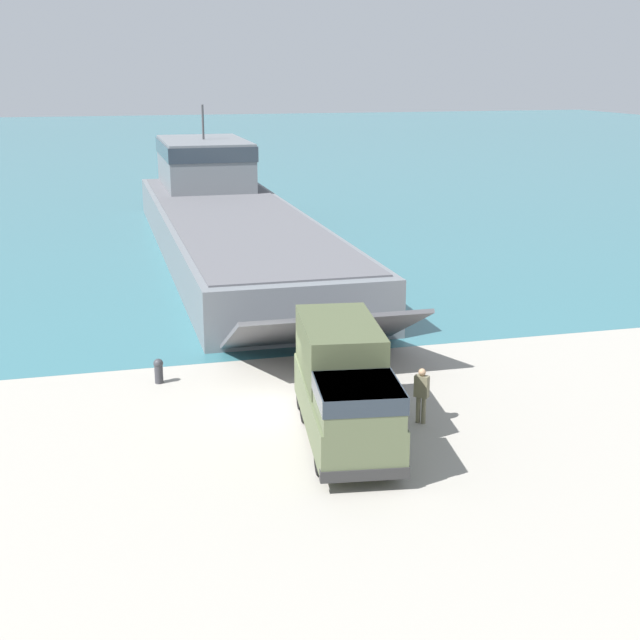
{
  "coord_description": "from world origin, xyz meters",
  "views": [
    {
      "loc": [
        -5.91,
        -26.84,
        10.79
      ],
      "look_at": [
        1.78,
        2.21,
        2.22
      ],
      "focal_mm": 50.0,
      "sensor_mm": 36.0,
      "label": 1
    }
  ],
  "objects_px": {
    "landing_craft": "(225,213)",
    "military_truck": "(345,386)",
    "soldier_on_ramp": "(422,391)",
    "mooring_bollard": "(159,370)"
  },
  "relations": [
    {
      "from": "landing_craft",
      "to": "mooring_bollard",
      "type": "relative_size",
      "value": 46.19
    },
    {
      "from": "military_truck",
      "to": "soldier_on_ramp",
      "type": "xyz_separation_m",
      "value": [
        2.67,
        0.59,
        -0.64
      ]
    },
    {
      "from": "military_truck",
      "to": "mooring_bollard",
      "type": "xyz_separation_m",
      "value": [
        -4.96,
        6.41,
        -1.2
      ]
    },
    {
      "from": "landing_craft",
      "to": "mooring_bollard",
      "type": "xyz_separation_m",
      "value": [
        -6.27,
        -24.29,
        -1.57
      ]
    },
    {
      "from": "soldier_on_ramp",
      "to": "military_truck",
      "type": "bearing_deg",
      "value": -35.52
    },
    {
      "from": "soldier_on_ramp",
      "to": "mooring_bollard",
      "type": "bearing_deg",
      "value": -85.27
    },
    {
      "from": "landing_craft",
      "to": "military_truck",
      "type": "height_order",
      "value": "landing_craft"
    },
    {
      "from": "military_truck",
      "to": "mooring_bollard",
      "type": "relative_size",
      "value": 8.14
    },
    {
      "from": "landing_craft",
      "to": "soldier_on_ramp",
      "type": "relative_size",
      "value": 22.98
    },
    {
      "from": "military_truck",
      "to": "soldier_on_ramp",
      "type": "distance_m",
      "value": 2.81
    }
  ]
}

